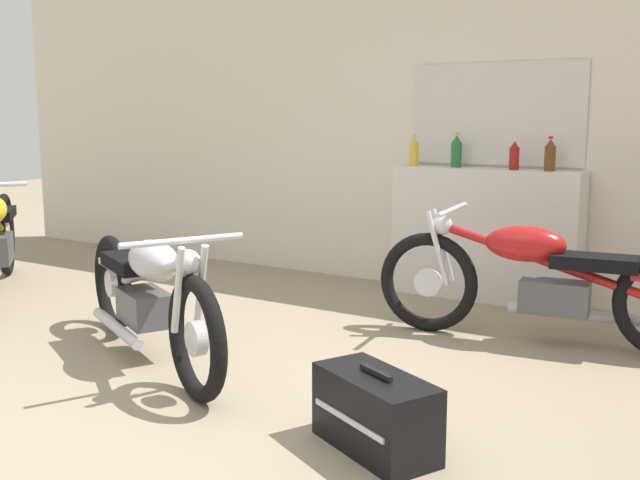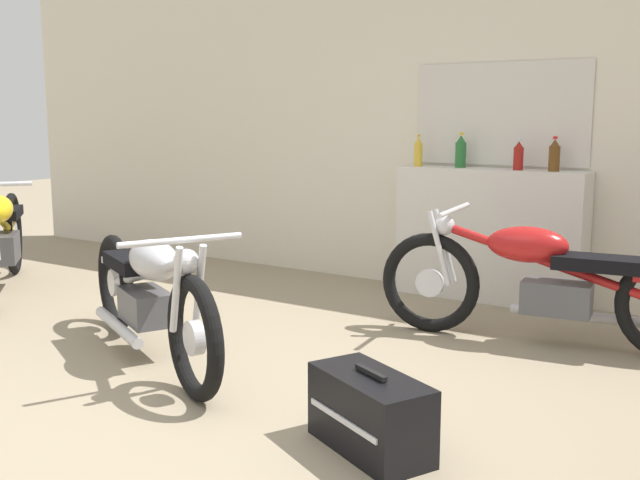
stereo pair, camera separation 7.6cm
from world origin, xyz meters
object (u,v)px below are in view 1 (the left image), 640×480
bottle_center (514,156)px  bottle_left_center (456,152)px  motorcycle_silver (147,293)px  bottle_right_center (550,156)px  motorcycle_red (543,280)px  bottle_leftmost (414,152)px  hard_case_black (375,413)px

bottle_center → bottle_left_center: bearing=175.2°
motorcycle_silver → bottle_right_center: bearing=57.1°
bottle_left_center → motorcycle_red: bottle_left_center is taller
bottle_left_center → motorcycle_silver: bearing=-109.2°
bottle_right_center → motorcycle_red: (0.25, -0.91, -0.71)m
motorcycle_red → motorcycle_silver: bearing=-140.2°
bottle_leftmost → bottle_left_center: size_ratio=0.93×
bottle_center → motorcycle_red: (0.50, -0.89, -0.70)m
bottle_right_center → motorcycle_red: 1.18m
motorcycle_silver → motorcycle_red: size_ratio=0.91×
motorcycle_silver → motorcycle_red: motorcycle_red is taller
motorcycle_red → hard_case_black: size_ratio=3.26×
bottle_center → hard_case_black: size_ratio=0.36×
bottle_center → motorcycle_silver: (-1.31, -2.40, -0.71)m
bottle_leftmost → motorcycle_silver: size_ratio=0.13×
bottle_leftmost → bottle_left_center: bearing=9.6°
bottle_right_center → motorcycle_silver: bearing=-122.9°
bottle_left_center → hard_case_black: bearing=-73.9°
bottle_left_center → hard_case_black: bottle_left_center is taller
bottle_center → hard_case_black: bearing=-82.9°
motorcycle_red → hard_case_black: 1.87m
motorcycle_silver → bottle_left_center: bearing=70.8°
motorcycle_red → hard_case_black: bearing=-95.0°
bottle_left_center → motorcycle_red: 1.52m
bottle_right_center → motorcycle_silver: (-1.56, -2.42, -0.71)m
bottle_left_center → bottle_right_center: size_ratio=1.07×
bottle_left_center → motorcycle_silver: (-0.85, -2.44, -0.72)m
bottle_center → hard_case_black: bottle_center is taller
bottle_center → motorcycle_red: bottle_center is taller
bottle_right_center → hard_case_black: 2.92m
bottle_right_center → bottle_leftmost: bearing=-177.9°
motorcycle_silver → motorcycle_red: (1.81, 1.51, 0.01)m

